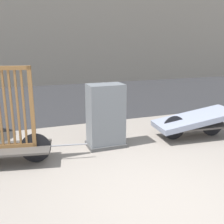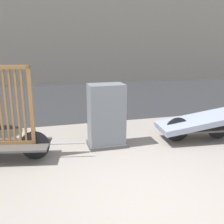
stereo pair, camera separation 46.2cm
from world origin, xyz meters
name	(u,v)px [view 1 (the left image)]	position (x,y,z in m)	size (l,w,h in m)	color
ground_plane	(162,201)	(0.00, 0.00, 0.00)	(60.00, 60.00, 0.00)	gray
road_strip	(64,98)	(0.00, 7.86, 0.00)	(56.00, 7.53, 0.01)	#2D2D30
bike_cart_with_bedframe	(5,133)	(-2.10, 2.08, 0.61)	(2.33, 1.01, 1.84)	#4C4742
bike_cart_with_mattress	(194,121)	(2.10, 2.09, 0.42)	(2.48, 1.00, 0.68)	#4C4742
utility_cabinet	(106,118)	(-0.07, 2.29, 0.65)	(0.82, 0.55, 1.39)	#4C4C4C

